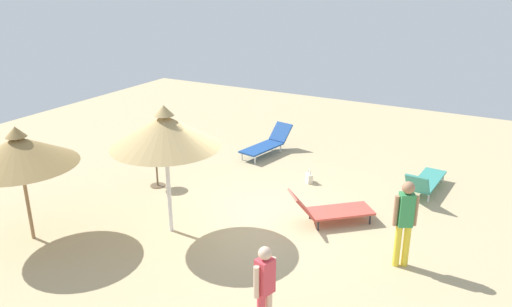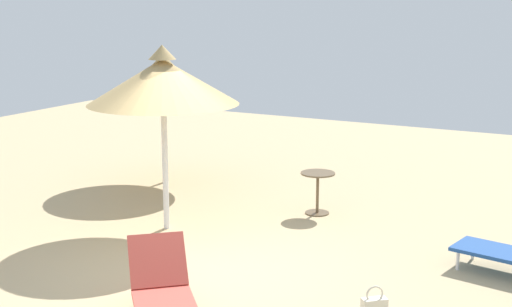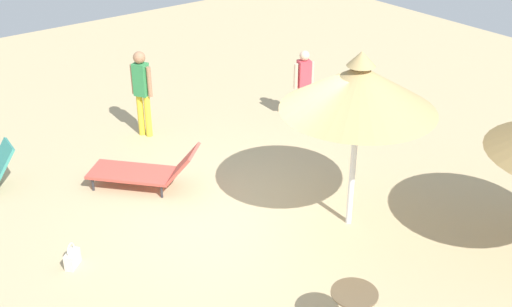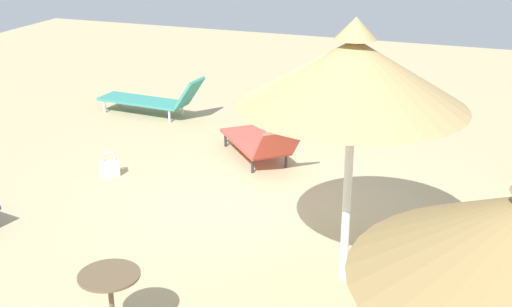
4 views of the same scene
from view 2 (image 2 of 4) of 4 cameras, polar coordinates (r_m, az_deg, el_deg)
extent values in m
cube|color=tan|center=(10.03, -4.92, -9.04)|extent=(24.00, 24.00, 0.10)
cylinder|color=olive|center=(14.24, -7.21, 1.77)|extent=(0.08, 0.08, 2.05)
cone|color=#997A47|center=(14.09, -7.31, 5.72)|extent=(2.33, 2.33, 0.61)
cone|color=#997A47|center=(14.05, -7.36, 7.36)|extent=(0.42, 0.42, 0.22)
cylinder|color=white|center=(11.32, -7.17, -0.41)|extent=(0.09, 0.09, 2.25)
cone|color=tan|center=(11.12, -7.34, 5.64)|extent=(2.32, 2.32, 0.69)
cone|color=tan|center=(11.08, -7.40, 7.92)|extent=(0.42, 0.42, 0.22)
cylinder|color=#2D2D33|center=(8.59, -5.52, -11.61)|extent=(0.04, 0.04, 0.24)
cube|color=#CC4C3F|center=(8.70, -7.75, -8.32)|extent=(0.80, 0.79, 0.55)
cylinder|color=silver|center=(10.15, 15.59, -8.13)|extent=(0.04, 0.04, 0.26)
cylinder|color=silver|center=(10.60, 16.70, -7.32)|extent=(0.04, 0.04, 0.26)
torus|color=beige|center=(8.44, 9.32, -10.88)|extent=(0.17, 0.16, 0.21)
cylinder|color=brown|center=(12.14, 4.89, -1.56)|extent=(0.58, 0.58, 0.02)
cylinder|color=brown|center=(12.23, 4.86, -3.18)|extent=(0.05, 0.05, 0.69)
cylinder|color=brown|center=(12.32, 4.83, -4.67)|extent=(0.40, 0.40, 0.02)
camera|label=1|loc=(14.49, -53.52, 14.87)|focal=35.06mm
camera|label=3|loc=(15.08, 29.38, 19.14)|focal=44.77mm
camera|label=4|loc=(17.30, 1.43, 13.49)|focal=47.49mm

